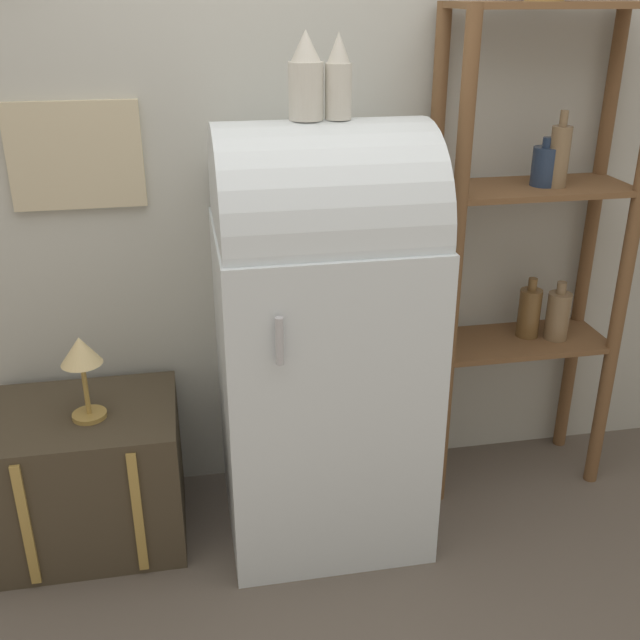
{
  "coord_description": "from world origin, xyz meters",
  "views": [
    {
      "loc": [
        -0.42,
        -1.97,
        1.77
      ],
      "look_at": [
        -0.0,
        0.23,
        0.78
      ],
      "focal_mm": 42.0,
      "sensor_mm": 36.0,
      "label": 1
    }
  ],
  "objects_px": {
    "vase_left": "(306,78)",
    "refrigerator": "(321,331)",
    "suitcase_trunk": "(90,475)",
    "desk_lamp": "(81,359)",
    "vase_center": "(338,79)"
  },
  "relations": [
    {
      "from": "suitcase_trunk",
      "to": "desk_lamp",
      "type": "relative_size",
      "value": 2.15
    },
    {
      "from": "refrigerator",
      "to": "suitcase_trunk",
      "type": "height_order",
      "value": "refrigerator"
    },
    {
      "from": "refrigerator",
      "to": "vase_center",
      "type": "height_order",
      "value": "vase_center"
    },
    {
      "from": "vase_left",
      "to": "refrigerator",
      "type": "bearing_deg",
      "value": -7.96
    },
    {
      "from": "vase_center",
      "to": "desk_lamp",
      "type": "bearing_deg",
      "value": 179.77
    },
    {
      "from": "suitcase_trunk",
      "to": "vase_left",
      "type": "relative_size",
      "value": 2.48
    },
    {
      "from": "suitcase_trunk",
      "to": "vase_left",
      "type": "height_order",
      "value": "vase_left"
    },
    {
      "from": "suitcase_trunk",
      "to": "vase_left",
      "type": "bearing_deg",
      "value": -2.85
    },
    {
      "from": "suitcase_trunk",
      "to": "vase_center",
      "type": "xyz_separation_m",
      "value": [
        0.85,
        -0.04,
        1.29
      ]
    },
    {
      "from": "refrigerator",
      "to": "vase_center",
      "type": "relative_size",
      "value": 5.91
    },
    {
      "from": "suitcase_trunk",
      "to": "refrigerator",
      "type": "bearing_deg",
      "value": -3.14
    },
    {
      "from": "refrigerator",
      "to": "vase_left",
      "type": "distance_m",
      "value": 0.8
    },
    {
      "from": "vase_left",
      "to": "desk_lamp",
      "type": "distance_m",
      "value": 1.1
    },
    {
      "from": "suitcase_trunk",
      "to": "vase_center",
      "type": "distance_m",
      "value": 1.54
    },
    {
      "from": "refrigerator",
      "to": "vase_left",
      "type": "xyz_separation_m",
      "value": [
        -0.04,
        0.01,
        0.8
      ]
    }
  ]
}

